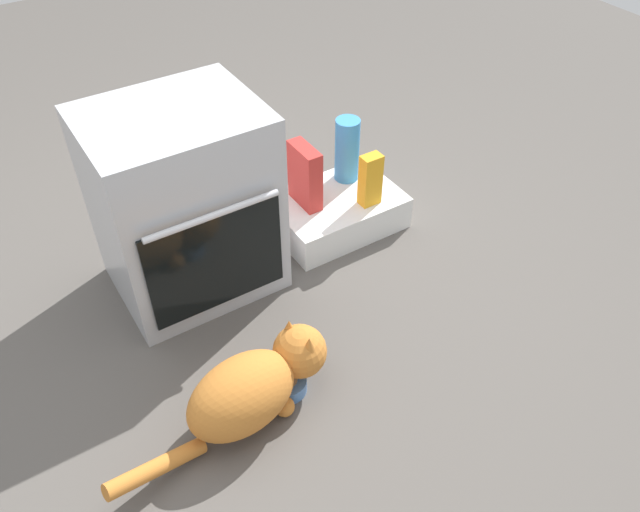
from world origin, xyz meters
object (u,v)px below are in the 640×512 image
(water_bottle, at_px, (347,150))
(juice_carton, at_px, (370,180))
(cereal_box, at_px, (305,176))
(food_bowl, at_px, (287,384))
(oven, at_px, (184,205))
(cat, at_px, (253,387))
(pantry_cabinet, at_px, (336,211))

(water_bottle, distance_m, juice_carton, 0.21)
(cereal_box, bearing_deg, water_bottle, 12.98)
(food_bowl, bearing_deg, water_bottle, 45.20)
(oven, bearing_deg, cereal_box, 2.62)
(oven, relative_size, cat, 0.93)
(juice_carton, bearing_deg, pantry_cabinet, 133.00)
(food_bowl, bearing_deg, cereal_box, 54.34)
(pantry_cabinet, distance_m, cereal_box, 0.26)
(pantry_cabinet, bearing_deg, food_bowl, -133.89)
(food_bowl, bearing_deg, oven, 92.97)
(oven, xyz_separation_m, pantry_cabinet, (0.69, -0.02, -0.31))
(pantry_cabinet, distance_m, juice_carton, 0.25)
(pantry_cabinet, xyz_separation_m, juice_carton, (0.10, -0.11, 0.20))
(water_bottle, relative_size, cereal_box, 1.07)
(food_bowl, height_order, cereal_box, cereal_box)
(food_bowl, distance_m, cereal_box, 0.92)
(oven, height_order, water_bottle, oven)
(pantry_cabinet, distance_m, water_bottle, 0.28)
(water_bottle, bearing_deg, pantry_cabinet, -140.18)
(cat, height_order, cereal_box, cereal_box)
(cereal_box, bearing_deg, food_bowl, -125.66)
(cat, bearing_deg, water_bottle, 31.71)
(cereal_box, relative_size, juice_carton, 1.17)
(cat, bearing_deg, juice_carton, 23.98)
(food_bowl, bearing_deg, juice_carton, 37.08)
(juice_carton, bearing_deg, cereal_box, 147.28)
(oven, distance_m, water_bottle, 0.82)
(oven, relative_size, cereal_box, 2.77)
(pantry_cabinet, distance_m, food_bowl, 0.94)
(oven, bearing_deg, water_bottle, 5.96)
(cat, height_order, juice_carton, juice_carton)
(oven, bearing_deg, pantry_cabinet, -1.48)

